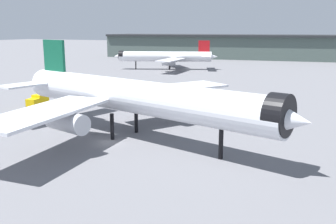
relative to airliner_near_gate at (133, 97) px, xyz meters
The scene contains 7 objects.
ground 8.15m from the airliner_near_gate, 121.15° to the right, with size 900.00×900.00×0.00m, color slate.
airliner_near_gate is the anchor object (origin of this frame).
airliner_far_taxiway 107.69m from the airliner_near_gate, 111.98° to the left, with size 43.71×39.05×12.48m.
terminal_building 179.44m from the airliner_near_gate, 90.73° to the left, with size 209.94×54.37×20.41m.
service_truck_front 34.29m from the airliner_near_gate, 158.69° to the left, with size 3.00×5.68×3.00m.
baggage_cart_trailing 32.54m from the airliner_near_gate, 115.16° to the left, with size 2.77×2.87×1.82m.
traffic_cone_near_nose 31.31m from the airliner_near_gate, 165.72° to the left, with size 0.46×0.46×0.57m, color #F2600C.
Camera 1 is at (32.45, -49.10, 17.56)m, focal length 41.14 mm.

